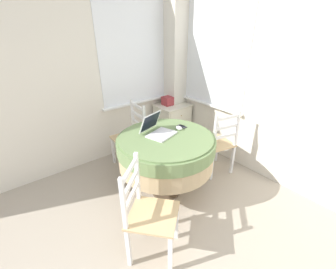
{
  "coord_description": "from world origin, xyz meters",
  "views": [
    {
      "loc": [
        -0.69,
        -0.17,
        1.87
      ],
      "look_at": [
        0.85,
        1.71,
        0.69
      ],
      "focal_mm": 24.0,
      "sensor_mm": 36.0,
      "label": 1
    }
  ],
  "objects": [
    {
      "name": "dining_chair_camera_near",
      "position": [
        0.07,
        1.03,
        0.44
      ],
      "size": [
        0.56,
        0.57,
        0.92
      ],
      "color": "tan",
      "rests_on": "ground_plane"
    },
    {
      "name": "computer_mouse",
      "position": [
        0.92,
        1.6,
        0.79
      ],
      "size": [
        0.06,
        0.09,
        0.05
      ],
      "color": "white",
      "rests_on": "round_dining_table"
    },
    {
      "name": "cell_phone",
      "position": [
        1.01,
        1.64,
        0.77
      ],
      "size": [
        0.06,
        0.12,
        0.01
      ],
      "color": "#2D2D33",
      "rests_on": "round_dining_table"
    },
    {
      "name": "corner_room_shell",
      "position": [
        1.09,
        1.77,
        1.28
      ],
      "size": [
        4.19,
        4.68,
        2.55
      ],
      "color": "silver",
      "rests_on": "ground_plane"
    },
    {
      "name": "corner_cabinet",
      "position": [
        1.64,
        2.56,
        0.34
      ],
      "size": [
        0.53,
        0.46,
        0.67
      ],
      "color": "silver",
      "rests_on": "ground_plane"
    },
    {
      "name": "dining_chair_near_back_window",
      "position": [
        0.71,
        2.38,
        0.44
      ],
      "size": [
        0.43,
        0.42,
        0.92
      ],
      "color": "tan",
      "rests_on": "ground_plane"
    },
    {
      "name": "laptop",
      "position": [
        0.66,
        1.67,
        0.82
      ],
      "size": [
        0.38,
        0.39,
        0.23
      ],
      "color": "silver",
      "rests_on": "round_dining_table"
    },
    {
      "name": "storage_box",
      "position": [
        1.58,
        2.61,
        0.74
      ],
      "size": [
        0.15,
        0.16,
        0.14
      ],
      "color": "#9E3338",
      "rests_on": "corner_cabinet"
    },
    {
      "name": "round_dining_table",
      "position": [
        0.7,
        1.56,
        0.6
      ],
      "size": [
        1.1,
        1.1,
        0.77
      ],
      "color": "#4C3D2D",
      "rests_on": "ground_plane"
    },
    {
      "name": "dining_chair_near_right_window",
      "position": [
        1.51,
        1.46,
        0.44
      ],
      "size": [
        0.48,
        0.49,
        0.92
      ],
      "color": "tan",
      "rests_on": "ground_plane"
    }
  ]
}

